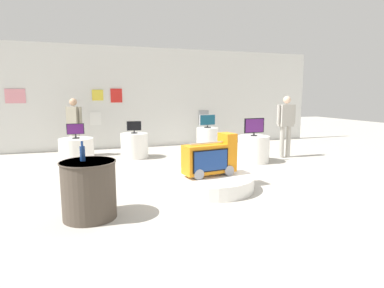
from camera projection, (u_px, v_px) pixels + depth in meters
name	position (u px, v px, depth m)	size (l,w,h in m)	color
ground_plane	(217.00, 188.00, 5.94)	(30.00, 30.00, 0.00)	#B2ADA3
back_wall_display	(154.00, 98.00, 10.48)	(11.54, 0.13, 3.19)	silver
main_display_pedestal	(209.00, 182.00, 5.86)	(1.62, 1.62, 0.25)	white
novelty_firetruck_tv	(211.00, 159.00, 5.79)	(1.02, 0.51, 0.76)	gray
display_pedestal_left_rear	(207.00, 138.00, 10.13)	(0.68, 0.68, 0.67)	white
tv_on_left_rear	(208.00, 121.00, 10.04)	(0.57, 0.22, 0.42)	black
display_pedestal_center_rear	(77.00, 152.00, 7.69)	(0.80, 0.80, 0.67)	white
tv_on_center_rear	(75.00, 130.00, 7.60)	(0.40, 0.17, 0.36)	black
display_pedestal_right_rear	(135.00, 146.00, 8.69)	(0.73, 0.73, 0.67)	white
tv_on_right_rear	(134.00, 127.00, 8.61)	(0.38, 0.18, 0.33)	black
display_pedestal_far_right	(254.00, 149.00, 8.14)	(0.79, 0.79, 0.67)	white
tv_on_far_right	(254.00, 126.00, 8.05)	(0.56, 0.16, 0.45)	black
side_table_round	(89.00, 189.00, 4.43)	(0.76, 0.76, 0.81)	#4C4238
bottle_on_side_table	(82.00, 153.00, 4.38)	(0.07, 0.07, 0.27)	navy
shopper_browsing_near_truck	(286.00, 122.00, 8.65)	(0.56, 0.21, 1.67)	#B2ADA3
shopper_browsing_rear	(74.00, 123.00, 8.82)	(0.42, 0.42, 1.60)	#B2ADA3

